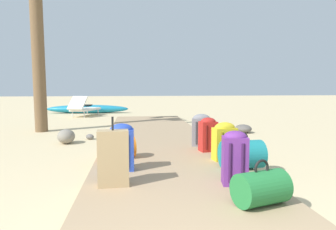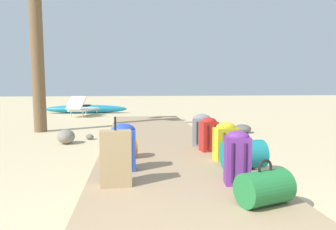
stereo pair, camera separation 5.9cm
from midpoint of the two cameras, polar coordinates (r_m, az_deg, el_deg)
The scene contains 17 objects.
ground_plane at distance 5.25m, azimuth -0.39°, elevation -7.57°, with size 60.00×60.00×0.00m, color #D1BA8C.
boardwalk at distance 6.22m, azimuth -1.36°, elevation -5.14°, with size 2.15×10.02×0.08m, color tan.
backpack_blue at distance 4.08m, azimuth -8.07°, elevation -5.62°, with size 0.31×0.23×0.61m.
backpack_purple at distance 3.56m, azimuth 12.64°, elevation -7.44°, with size 0.30×0.27×0.60m.
backpack_red at distance 5.27m, azimuth 7.69°, elevation -3.39°, with size 0.30×0.27×0.57m.
duffel_bag_teal at distance 4.27m, azimuth 13.81°, elevation -7.04°, with size 0.58×0.43×0.49m.
duffel_bag_orange at distance 4.78m, azimuth -8.62°, elevation -5.88°, with size 0.53×0.44×0.45m.
duffel_bag_green at distance 3.07m, azimuth 17.25°, elevation -12.65°, with size 0.56×0.45×0.43m.
suitcase_tan at distance 3.48m, azimuth -9.56°, elevation -7.80°, with size 0.35×0.21×0.77m.
backpack_grey at distance 5.69m, azimuth 6.44°, elevation -2.60°, with size 0.37×0.27×0.59m.
backpack_yellow at distance 4.67m, azimuth 10.69°, elevation -4.58°, with size 0.36×0.26×0.56m.
lounge_chair at distance 12.32m, azimuth -15.08°, elevation 1.28°, with size 1.10×1.66×0.79m.
kayak at distance 13.72m, azimuth -14.43°, elevation 1.09°, with size 3.50×0.79×0.36m.
rock_right_mid at distance 9.16m, azimuth 5.83°, elevation -1.42°, with size 0.24×0.26×0.18m, color gray.
rock_right_near at distance 8.03m, azimuth 13.86°, elevation -2.44°, with size 0.40×0.47×0.21m, color #5B5651.
rock_left_near at distance 7.04m, azimuth -13.91°, elevation -3.89°, with size 0.20×0.15×0.12m, color slate.
rock_left_far at distance 6.66m, azimuth -17.95°, elevation -3.75°, with size 0.42×0.35×0.30m, color gray.
Camera 1 is at (-0.50, -1.08, 1.18)m, focal length 33.20 mm.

